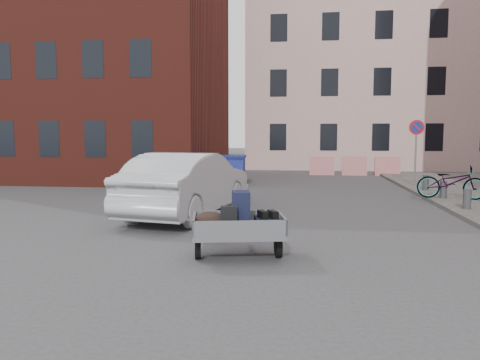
# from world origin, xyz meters

# --- Properties ---
(ground) EXTENTS (120.00, 120.00, 0.00)m
(ground) POSITION_xyz_m (0.00, 0.00, 0.00)
(ground) COLOR #38383A
(ground) RESTS_ON ground
(building_brick) EXTENTS (12.00, 10.00, 14.00)m
(building_brick) POSITION_xyz_m (-9.00, 13.00, 7.00)
(building_brick) COLOR #591E16
(building_brick) RESTS_ON ground
(building_pink) EXTENTS (16.00, 8.00, 14.00)m
(building_pink) POSITION_xyz_m (6.00, 22.00, 7.00)
(building_pink) COLOR #C6A098
(building_pink) RESTS_ON ground
(far_building) EXTENTS (6.00, 6.00, 8.00)m
(far_building) POSITION_xyz_m (-20.00, 22.00, 4.00)
(far_building) COLOR maroon
(far_building) RESTS_ON ground
(no_parking_sign) EXTENTS (0.60, 0.09, 2.65)m
(no_parking_sign) POSITION_xyz_m (6.00, 9.48, 2.01)
(no_parking_sign) COLOR gray
(no_parking_sign) RESTS_ON sidewalk
(bollards) EXTENTS (0.22, 9.02, 0.55)m
(bollards) POSITION_xyz_m (6.00, 3.40, 0.40)
(bollards) COLOR #3A3A3D
(bollards) RESTS_ON sidewalk
(barriers) EXTENTS (4.70, 0.18, 1.00)m
(barriers) POSITION_xyz_m (4.20, 15.00, 0.50)
(barriers) COLOR red
(barriers) RESTS_ON ground
(trailer) EXTENTS (1.79, 1.93, 1.20)m
(trailer) POSITION_xyz_m (0.26, -2.14, 0.61)
(trailer) COLOR black
(trailer) RESTS_ON ground
(dumpster) EXTENTS (3.18, 1.78, 1.29)m
(dumpster) POSITION_xyz_m (-2.50, 9.28, 0.65)
(dumpster) COLOR navy
(dumpster) RESTS_ON ground
(silver_car) EXTENTS (2.73, 5.46, 1.72)m
(silver_car) POSITION_xyz_m (-1.64, 2.01, 0.86)
(silver_car) COLOR #AFB1B6
(silver_car) RESTS_ON ground
(bicycle) EXTENTS (2.20, 1.20, 1.09)m
(bicycle) POSITION_xyz_m (6.20, 5.48, 0.67)
(bicycle) COLOR black
(bicycle) RESTS_ON sidewalk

